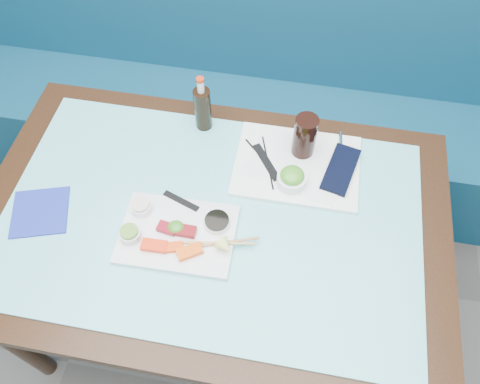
% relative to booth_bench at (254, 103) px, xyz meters
% --- Properties ---
extents(booth_bench, '(3.00, 0.56, 1.17)m').
position_rel_booth_bench_xyz_m(booth_bench, '(0.00, 0.00, 0.00)').
color(booth_bench, navy).
rests_on(booth_bench, ground).
extents(dining_table, '(1.40, 0.90, 0.75)m').
position_rel_booth_bench_xyz_m(dining_table, '(0.00, -0.84, 0.29)').
color(dining_table, black).
rests_on(dining_table, ground).
extents(glass_top, '(1.22, 0.76, 0.01)m').
position_rel_booth_bench_xyz_m(glass_top, '(0.00, -0.84, 0.38)').
color(glass_top, '#69CAD3').
rests_on(glass_top, dining_table).
extents(sashimi_plate, '(0.33, 0.24, 0.02)m').
position_rel_booth_bench_xyz_m(sashimi_plate, '(-0.08, -0.92, 0.39)').
color(sashimi_plate, white).
rests_on(sashimi_plate, glass_top).
extents(salmon_left, '(0.07, 0.04, 0.02)m').
position_rel_booth_bench_xyz_m(salmon_left, '(-0.13, -0.97, 0.41)').
color(salmon_left, '#F72D09').
rests_on(salmon_left, sashimi_plate).
extents(salmon_mid, '(0.06, 0.04, 0.01)m').
position_rel_booth_bench_xyz_m(salmon_mid, '(-0.08, -0.97, 0.41)').
color(salmon_mid, '#FB3F0A').
rests_on(salmon_mid, sashimi_plate).
extents(salmon_right, '(0.08, 0.07, 0.02)m').
position_rel_booth_bench_xyz_m(salmon_right, '(-0.03, -0.97, 0.41)').
color(salmon_right, '#FF550A').
rests_on(salmon_right, sashimi_plate).
extents(tuna_left, '(0.06, 0.04, 0.02)m').
position_rel_booth_bench_xyz_m(tuna_left, '(-0.11, -0.91, 0.41)').
color(tuna_left, maroon).
rests_on(tuna_left, sashimi_plate).
extents(tuna_right, '(0.06, 0.04, 0.02)m').
position_rel_booth_bench_xyz_m(tuna_right, '(-0.05, -0.91, 0.41)').
color(tuna_right, maroon).
rests_on(tuna_right, sashimi_plate).
extents(seaweed_garnish, '(0.06, 0.06, 0.03)m').
position_rel_booth_bench_xyz_m(seaweed_garnish, '(-0.08, -0.91, 0.41)').
color(seaweed_garnish, '#387E1D').
rests_on(seaweed_garnish, sashimi_plate).
extents(ramekin_wasabi, '(0.08, 0.08, 0.03)m').
position_rel_booth_bench_xyz_m(ramekin_wasabi, '(-0.20, -0.95, 0.41)').
color(ramekin_wasabi, silver).
rests_on(ramekin_wasabi, sashimi_plate).
extents(wasabi_fill, '(0.06, 0.06, 0.01)m').
position_rel_booth_bench_xyz_m(wasabi_fill, '(-0.20, -0.95, 0.43)').
color(wasabi_fill, olive).
rests_on(wasabi_fill, ramekin_wasabi).
extents(ramekin_ginger, '(0.07, 0.07, 0.02)m').
position_rel_booth_bench_xyz_m(ramekin_ginger, '(-0.20, -0.86, 0.41)').
color(ramekin_ginger, white).
rests_on(ramekin_ginger, sashimi_plate).
extents(ginger_fill, '(0.07, 0.07, 0.01)m').
position_rel_booth_bench_xyz_m(ginger_fill, '(-0.20, -0.86, 0.43)').
color(ginger_fill, beige).
rests_on(ginger_fill, ramekin_ginger).
extents(soy_dish, '(0.09, 0.09, 0.02)m').
position_rel_booth_bench_xyz_m(soy_dish, '(0.03, -0.87, 0.41)').
color(soy_dish, white).
rests_on(soy_dish, sashimi_plate).
extents(soy_fill, '(0.07, 0.07, 0.01)m').
position_rel_booth_bench_xyz_m(soy_fill, '(0.03, -0.87, 0.42)').
color(soy_fill, black).
rests_on(soy_fill, soy_dish).
extents(lemon_wedge, '(0.06, 0.06, 0.05)m').
position_rel_booth_bench_xyz_m(lemon_wedge, '(0.07, -0.95, 0.42)').
color(lemon_wedge, '#FFFC78').
rests_on(lemon_wedge, sashimi_plate).
extents(chopstick_sleeve, '(0.12, 0.06, 0.00)m').
position_rel_booth_bench_xyz_m(chopstick_sleeve, '(-0.09, -0.81, 0.40)').
color(chopstick_sleeve, black).
rests_on(chopstick_sleeve, sashimi_plate).
extents(wooden_chopstick_a, '(0.23, 0.04, 0.01)m').
position_rel_booth_bench_xyz_m(wooden_chopstick_a, '(0.03, -0.93, 0.40)').
color(wooden_chopstick_a, tan).
rests_on(wooden_chopstick_a, sashimi_plate).
extents(wooden_chopstick_b, '(0.23, 0.09, 0.01)m').
position_rel_booth_bench_xyz_m(wooden_chopstick_b, '(0.04, -0.93, 0.40)').
color(wooden_chopstick_b, '#B07953').
rests_on(wooden_chopstick_b, sashimi_plate).
extents(serving_tray, '(0.39, 0.29, 0.01)m').
position_rel_booth_bench_xyz_m(serving_tray, '(0.23, -0.61, 0.39)').
color(serving_tray, white).
rests_on(serving_tray, glass_top).
extents(paper_placemat, '(0.35, 0.28, 0.00)m').
position_rel_booth_bench_xyz_m(paper_placemat, '(0.23, -0.61, 0.40)').
color(paper_placemat, white).
rests_on(paper_placemat, serving_tray).
extents(seaweed_bowl, '(0.10, 0.10, 0.04)m').
position_rel_booth_bench_xyz_m(seaweed_bowl, '(0.22, -0.69, 0.42)').
color(seaweed_bowl, white).
rests_on(seaweed_bowl, serving_tray).
extents(seaweed_salad, '(0.09, 0.09, 0.04)m').
position_rel_booth_bench_xyz_m(seaweed_salad, '(0.22, -0.69, 0.44)').
color(seaweed_salad, '#429322').
rests_on(seaweed_salad, seaweed_bowl).
extents(cola_glass, '(0.08, 0.08, 0.15)m').
position_rel_booth_bench_xyz_m(cola_glass, '(0.24, -0.56, 0.47)').
color(cola_glass, black).
rests_on(cola_glass, serving_tray).
extents(navy_pouch, '(0.12, 0.20, 0.01)m').
position_rel_booth_bench_xyz_m(navy_pouch, '(0.36, -0.61, 0.40)').
color(navy_pouch, black).
rests_on(navy_pouch, serving_tray).
extents(fork, '(0.02, 0.09, 0.01)m').
position_rel_booth_bench_xyz_m(fork, '(0.36, -0.51, 0.40)').
color(fork, silver).
rests_on(fork, serving_tray).
extents(black_chopstick_a, '(0.15, 0.16, 0.01)m').
position_rel_booth_bench_xyz_m(black_chopstick_a, '(0.13, -0.62, 0.40)').
color(black_chopstick_a, black).
rests_on(black_chopstick_a, serving_tray).
extents(black_chopstick_b, '(0.07, 0.20, 0.01)m').
position_rel_booth_bench_xyz_m(black_chopstick_b, '(0.14, -0.62, 0.40)').
color(black_chopstick_b, black).
rests_on(black_chopstick_b, serving_tray).
extents(tray_sleeve, '(0.11, 0.14, 0.00)m').
position_rel_booth_bench_xyz_m(tray_sleeve, '(0.13, -0.62, 0.40)').
color(tray_sleeve, black).
rests_on(tray_sleeve, serving_tray).
extents(cola_bottle_body, '(0.07, 0.07, 0.16)m').
position_rel_booth_bench_xyz_m(cola_bottle_body, '(-0.10, -0.50, 0.46)').
color(cola_bottle_body, black).
rests_on(cola_bottle_body, glass_top).
extents(cola_bottle_neck, '(0.03, 0.03, 0.04)m').
position_rel_booth_bench_xyz_m(cola_bottle_neck, '(-0.10, -0.50, 0.56)').
color(cola_bottle_neck, silver).
rests_on(cola_bottle_neck, cola_bottle_body).
extents(cola_bottle_cap, '(0.03, 0.03, 0.01)m').
position_rel_booth_bench_xyz_m(cola_bottle_cap, '(-0.10, -0.50, 0.59)').
color(cola_bottle_cap, red).
rests_on(cola_bottle_cap, cola_bottle_neck).
extents(blue_napkin, '(0.20, 0.20, 0.01)m').
position_rel_booth_bench_xyz_m(blue_napkin, '(-0.50, -0.92, 0.39)').
color(blue_napkin, navy).
rests_on(blue_napkin, glass_top).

